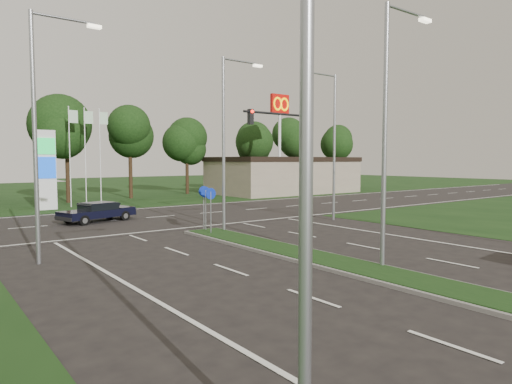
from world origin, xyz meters
TOP-DOWN VIEW (x-y plane):
  - verge_far at (0.00, 55.00)m, footprint 160.00×50.00m
  - cross_road at (0.00, 24.00)m, footprint 160.00×12.00m
  - median_kerb at (0.00, 4.00)m, footprint 2.00×26.00m
  - commercial_building at (22.00, 36.00)m, footprint 16.00×9.00m
  - streetlight_median_near at (1.00, 6.00)m, footprint 2.53×0.22m
  - streetlight_median_far at (1.00, 16.00)m, footprint 2.53×0.22m
  - streetlight_left_near at (-8.30, 0.00)m, footprint 2.53×0.22m
  - streetlight_left_far at (-8.30, 14.00)m, footprint 2.53×0.22m
  - streetlight_right_far at (8.80, 16.00)m, footprint 2.53×0.22m
  - traffic_signal at (7.19, 18.00)m, footprint 5.10×0.42m
  - median_signs at (0.00, 16.40)m, footprint 1.16×1.76m
  - gas_pylon at (-3.79, 33.05)m, footprint 5.80×1.26m
  - mcdonalds_sign at (18.00, 31.97)m, footprint 2.20×0.47m
  - treeline_far at (0.10, 39.93)m, footprint 6.00×6.00m
  - navy_sedan at (-3.15, 23.97)m, footprint 4.68×2.89m

SIDE VIEW (x-z plane):
  - verge_far at x=0.00m, z-range -0.01..0.01m
  - cross_road at x=0.00m, z-range -0.01..0.01m
  - median_kerb at x=0.00m, z-range 0.00..0.12m
  - navy_sedan at x=-3.15m, z-range 0.04..1.24m
  - median_signs at x=0.00m, z-range 0.52..2.90m
  - commercial_building at x=22.00m, z-range 0.00..4.00m
  - gas_pylon at x=-3.79m, z-range -0.80..7.20m
  - traffic_signal at x=7.19m, z-range 1.15..8.15m
  - streetlight_median_near at x=1.00m, z-range 0.58..9.58m
  - streetlight_median_far at x=1.00m, z-range 0.58..9.58m
  - streetlight_left_near at x=-8.30m, z-range 0.58..9.58m
  - streetlight_left_far at x=-8.30m, z-range 0.58..9.58m
  - streetlight_right_far at x=8.80m, z-range 0.58..9.58m
  - treeline_far at x=0.10m, z-range 1.88..11.78m
  - mcdonalds_sign at x=18.00m, z-range 2.79..13.19m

